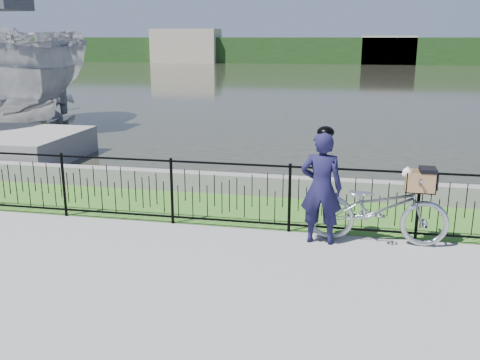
# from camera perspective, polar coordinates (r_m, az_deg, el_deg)

# --- Properties ---
(ground) EXTENTS (120.00, 120.00, 0.00)m
(ground) POSITION_cam_1_polar(r_m,az_deg,el_deg) (7.60, -3.78, -9.12)
(ground) COLOR gray
(ground) RESTS_ON ground
(grass_strip) EXTENTS (60.00, 2.00, 0.01)m
(grass_strip) POSITION_cam_1_polar(r_m,az_deg,el_deg) (9.96, 0.13, -3.10)
(grass_strip) COLOR #396B21
(grass_strip) RESTS_ON ground
(water) EXTENTS (120.00, 120.00, 0.00)m
(water) POSITION_cam_1_polar(r_m,az_deg,el_deg) (39.85, 8.92, 10.41)
(water) COLOR #2A2B20
(water) RESTS_ON ground
(quay_wall) EXTENTS (60.00, 0.30, 0.40)m
(quay_wall) POSITION_cam_1_polar(r_m,az_deg,el_deg) (10.85, 1.17, -0.50)
(quay_wall) COLOR gray
(quay_wall) RESTS_ON ground
(fence) EXTENTS (14.00, 0.06, 1.15)m
(fence) POSITION_cam_1_polar(r_m,az_deg,el_deg) (8.86, -1.14, -1.56)
(fence) COLOR black
(fence) RESTS_ON ground
(far_treeline) EXTENTS (120.00, 6.00, 3.00)m
(far_treeline) POSITION_cam_1_polar(r_m,az_deg,el_deg) (66.73, 10.16, 13.46)
(far_treeline) COLOR #204219
(far_treeline) RESTS_ON ground
(far_building_left) EXTENTS (8.00, 4.00, 4.00)m
(far_building_left) POSITION_cam_1_polar(r_m,az_deg,el_deg) (67.67, -5.76, 14.05)
(far_building_left) COLOR #AB9F89
(far_building_left) RESTS_ON ground
(far_building_right) EXTENTS (6.00, 3.00, 3.20)m
(far_building_right) POSITION_cam_1_polar(r_m,az_deg,el_deg) (65.33, 15.53, 13.21)
(far_building_right) COLOR #AB9F89
(far_building_right) RESTS_ON ground
(bicycle_rig) EXTENTS (2.12, 0.74, 1.25)m
(bicycle_rig) POSITION_cam_1_polar(r_m,az_deg,el_deg) (8.49, 14.53, -2.87)
(bicycle_rig) COLOR #A7ACB3
(bicycle_rig) RESTS_ON ground
(cyclist) EXTENTS (0.66, 0.45, 1.83)m
(cyclist) POSITION_cam_1_polar(r_m,az_deg,el_deg) (8.22, 8.67, -0.69)
(cyclist) COLOR #161437
(cyclist) RESTS_ON ground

